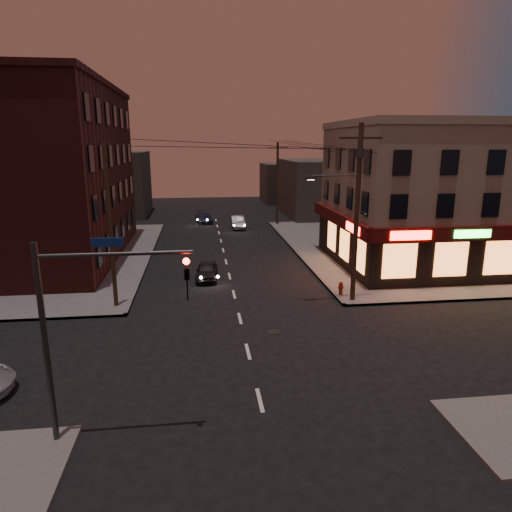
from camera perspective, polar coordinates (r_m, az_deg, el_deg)
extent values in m
plane|color=black|center=(20.87, -1.02, -11.87)|extent=(120.00, 120.00, 0.00)
cube|color=#514F4C|center=(43.60, 20.30, 1.15)|extent=(24.00, 28.00, 0.15)
cube|color=gray|center=(37.08, 22.06, 6.85)|extent=(15.00, 12.00, 10.00)
cube|color=gray|center=(36.89, 22.83, 14.95)|extent=(15.20, 12.20, 0.50)
cube|color=black|center=(32.62, 26.53, -0.36)|extent=(15.12, 0.25, 3.40)
cube|color=black|center=(34.63, 10.71, 1.64)|extent=(0.25, 12.12, 3.40)
cube|color=#410B0A|center=(32.02, 27.17, 2.63)|extent=(15.60, 0.50, 0.90)
cube|color=#410B0A|center=(34.21, 10.37, 4.58)|extent=(0.50, 12.60, 0.90)
cube|color=#FF140C|center=(29.14, 18.80, 2.45)|extent=(2.60, 0.06, 0.55)
cube|color=#26FF3F|center=(31.09, 25.46, 2.52)|extent=(2.40, 0.06, 0.50)
cube|color=#FF140C|center=(30.57, 12.00, 3.40)|extent=(0.06, 2.60, 0.55)
cube|color=orange|center=(32.15, 25.80, -0.29)|extent=(12.40, 0.08, 2.20)
cube|color=orange|center=(33.63, 10.99, 1.44)|extent=(0.08, 8.40, 2.20)
cube|color=#431815|center=(39.78, -25.84, 9.07)|extent=(12.00, 20.00, 13.00)
cube|color=#3F3D3A|center=(59.16, 8.63, 8.38)|extent=(10.00, 12.00, 7.00)
cube|color=#3F3D3A|center=(61.88, -17.61, 8.60)|extent=(9.00, 10.00, 8.00)
cube|color=#3F3D3A|center=(72.31, 4.05, 9.10)|extent=(8.00, 8.00, 6.00)
cylinder|color=#382619|center=(26.31, 12.47, 5.01)|extent=(0.28, 0.28, 10.00)
cube|color=#382619|center=(26.01, 12.97, 14.19)|extent=(2.40, 0.12, 0.12)
cylinder|color=#333538|center=(26.02, 12.87, 12.43)|extent=(0.44, 0.44, 0.50)
cylinder|color=#333538|center=(25.66, 9.95, 9.86)|extent=(2.60, 0.10, 0.10)
cube|color=#333538|center=(25.29, 6.87, 9.69)|extent=(0.60, 0.25, 0.18)
cube|color=#FFD88C|center=(25.30, 6.86, 9.46)|extent=(0.35, 0.15, 0.04)
cylinder|color=#382619|center=(51.63, 2.68, 9.01)|extent=(0.26, 0.26, 9.00)
cylinder|color=#382619|center=(26.02, -17.76, 3.46)|extent=(0.24, 0.24, 9.00)
cylinder|color=#333538|center=(15.07, -24.77, -10.42)|extent=(0.18, 0.18, 6.40)
cylinder|color=#333538|center=(13.66, -17.16, 0.24)|extent=(4.40, 0.12, 0.12)
imported|color=black|center=(13.57, -8.66, -1.56)|extent=(0.16, 0.20, 1.00)
sphere|color=#FF0C05|center=(13.39, -8.71, -0.66)|extent=(0.20, 0.20, 0.20)
cube|color=navy|center=(13.62, -18.09, 1.64)|extent=(0.90, 0.05, 0.25)
imported|color=black|center=(31.34, -6.16, -1.83)|extent=(1.68, 3.65, 1.21)
imported|color=slate|center=(50.08, -2.29, 4.27)|extent=(1.42, 4.04, 1.33)
imported|color=#1B2237|center=(53.97, -6.52, 4.83)|extent=(2.18, 4.36, 1.22)
cylinder|color=maroon|center=(28.16, 10.54, -4.11)|extent=(0.30, 0.30, 0.64)
sphere|color=maroon|center=(28.06, 10.58, -3.42)|extent=(0.26, 0.26, 0.26)
cylinder|color=maroon|center=(28.12, 10.55, -3.86)|extent=(0.37, 0.24, 0.13)
cylinder|color=maroon|center=(28.12, 10.55, -3.86)|extent=(0.24, 0.37, 0.13)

